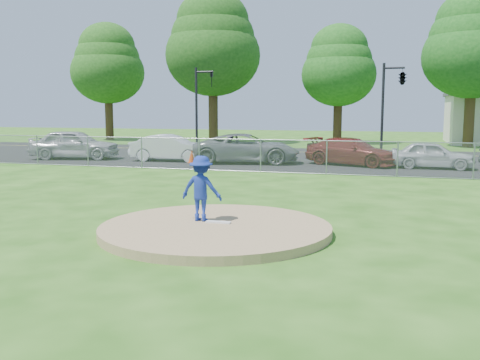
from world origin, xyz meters
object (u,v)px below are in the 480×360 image
object	(u,v)px
tree_far_left	(107,63)
parked_car_pearl	(432,155)
parked_car_silver	(75,144)
tree_left	(213,43)
tree_center	(339,65)
pitcher	(201,188)
parked_car_gray	(247,148)
tree_right	(473,44)
parked_car_darkred	(352,152)
traffic_signal_left	(200,102)
traffic_signal_center	(400,80)
traffic_cone	(192,156)
parked_car_white	(171,148)

from	to	relation	value
tree_far_left	parked_car_pearl	bearing A→B (deg)	-31.79
tree_far_left	parked_car_silver	world-z (taller)	tree_far_left
tree_left	tree_center	world-z (taller)	tree_left
tree_center	parked_car_pearl	distance (m)	20.13
pitcher	parked_car_gray	world-z (taller)	pitcher
tree_right	parked_car_darkred	size ratio (longest dim) A/B	2.40
traffic_signal_left	parked_car_pearl	bearing A→B (deg)	-23.04
tree_right	parked_car_silver	size ratio (longest dim) A/B	2.32
traffic_signal_center	parked_car_gray	bearing A→B (deg)	-141.43
tree_far_left	tree_left	size ratio (longest dim) A/B	0.86
tree_far_left	parked_car_gray	distance (m)	25.82
traffic_signal_left	parked_car_pearl	world-z (taller)	traffic_signal_left
traffic_signal_center	pitcher	size ratio (longest dim) A/B	3.56
tree_center	traffic_cone	distance (m)	20.65
tree_far_left	tree_center	world-z (taller)	tree_far_left
tree_center	parked_car_darkred	distance (m)	18.79
pitcher	parked_car_white	size ratio (longest dim) A/B	0.35
parked_car_darkred	parked_car_pearl	size ratio (longest dim) A/B	1.25
tree_left	traffic_signal_center	bearing A→B (deg)	-31.02
parked_car_white	tree_center	bearing A→B (deg)	-25.45
parked_car_silver	parked_car_darkred	size ratio (longest dim) A/B	1.04
parked_car_white	parked_car_darkred	xyz separation A→B (m)	(9.81, 0.63, -0.03)
traffic_signal_center	parked_car_pearl	world-z (taller)	traffic_signal_center
tree_right	parked_car_gray	xyz separation A→B (m)	(-12.75, -16.16, -6.86)
traffic_signal_left	parked_car_darkred	bearing A→B (deg)	-28.45
tree_left	traffic_signal_left	xyz separation A→B (m)	(2.24, -9.00, -4.88)
tree_center	parked_car_white	bearing A→B (deg)	-111.19
pitcher	parked_car_gray	xyz separation A→B (m)	(-3.27, 15.48, -0.19)
parked_car_gray	traffic_cone	bearing A→B (deg)	94.77
parked_car_pearl	traffic_signal_left	bearing A→B (deg)	69.59
traffic_cone	pitcher	bearing A→B (deg)	-67.42
tree_far_left	tree_right	size ratio (longest dim) A/B	0.92
traffic_signal_center	traffic_signal_left	bearing A→B (deg)	180.00
parked_car_darkred	parked_car_gray	bearing A→B (deg)	114.88
tree_center	pitcher	size ratio (longest dim) A/B	6.25
parked_car_gray	parked_car_darkred	xyz separation A→B (m)	(5.47, 0.48, -0.08)
parked_car_darkred	pitcher	bearing A→B (deg)	-167.97
traffic_signal_center	traffic_cone	bearing A→B (deg)	-146.75
tree_center	tree_far_left	bearing A→B (deg)	-177.27
tree_right	traffic_signal_center	size ratio (longest dim) A/B	2.08
traffic_cone	parked_car_gray	world-z (taller)	parked_car_gray
tree_right	tree_left	bearing A→B (deg)	-177.14
tree_far_left	traffic_cone	size ratio (longest dim) A/B	14.03
tree_far_left	tree_left	bearing A→B (deg)	-10.30
traffic_cone	parked_car_gray	bearing A→B (deg)	15.17
tree_right	parked_car_gray	bearing A→B (deg)	-128.28
tree_center	parked_car_darkred	bearing A→B (deg)	-81.27
pitcher	parked_car_pearl	xyz separation A→B (m)	(6.09, 15.53, -0.32)
parked_car_gray	parked_car_pearl	xyz separation A→B (m)	(9.36, 0.04, -0.12)
parked_car_silver	pitcher	bearing A→B (deg)	-151.52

